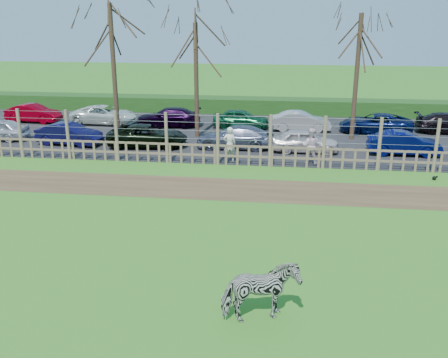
# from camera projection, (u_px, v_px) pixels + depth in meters

# --- Properties ---
(ground) EXTENTS (120.00, 120.00, 0.00)m
(ground) POSITION_uv_depth(u_px,v_px,m) (185.00, 232.00, 16.61)
(ground) COLOR #5CA62F
(ground) RESTS_ON ground
(dirt_strip) EXTENTS (34.00, 2.80, 0.01)m
(dirt_strip) POSITION_uv_depth(u_px,v_px,m) (206.00, 188.00, 20.85)
(dirt_strip) COLOR brown
(dirt_strip) RESTS_ON ground
(asphalt) EXTENTS (44.00, 13.00, 0.04)m
(asphalt) POSITION_uv_depth(u_px,v_px,m) (233.00, 134.00, 30.27)
(asphalt) COLOR #232326
(asphalt) RESTS_ON ground
(hedge) EXTENTS (46.00, 2.00, 1.10)m
(hedge) POSITION_uv_depth(u_px,v_px,m) (243.00, 105.00, 36.70)
(hedge) COLOR #1E4716
(hedge) RESTS_ON ground
(fence) EXTENTS (30.16, 0.16, 2.50)m
(fence) POSITION_uv_depth(u_px,v_px,m) (218.00, 148.00, 23.90)
(fence) COLOR brown
(fence) RESTS_ON ground
(tree_left) EXTENTS (4.80, 4.80, 7.88)m
(tree_left) POSITION_uv_depth(u_px,v_px,m) (112.00, 39.00, 27.41)
(tree_left) COLOR #3D2B1E
(tree_left) RESTS_ON ground
(tree_mid) EXTENTS (4.80, 4.80, 6.83)m
(tree_mid) POSITION_uv_depth(u_px,v_px,m) (196.00, 53.00, 28.05)
(tree_mid) COLOR #3D2B1E
(tree_mid) RESTS_ON ground
(tree_right) EXTENTS (4.80, 4.80, 7.35)m
(tree_right) POSITION_uv_depth(u_px,v_px,m) (359.00, 47.00, 27.32)
(tree_right) COLOR #3D2B1E
(tree_right) RESTS_ON ground
(zebra) EXTENTS (1.96, 1.41, 1.51)m
(zebra) POSITION_uv_depth(u_px,v_px,m) (260.00, 292.00, 11.60)
(zebra) COLOR gray
(zebra) RESTS_ON ground
(visitor_a) EXTENTS (0.71, 0.55, 1.72)m
(visitor_a) POSITION_uv_depth(u_px,v_px,m) (230.00, 144.00, 24.25)
(visitor_a) COLOR beige
(visitor_a) RESTS_ON asphalt
(visitor_b) EXTENTS (0.95, 0.80, 1.72)m
(visitor_b) POSITION_uv_depth(u_px,v_px,m) (310.00, 146.00, 23.96)
(visitor_b) COLOR silver
(visitor_b) RESTS_ON asphalt
(crow) EXTENTS (0.24, 0.18, 0.19)m
(crow) POSITION_uv_depth(u_px,v_px,m) (434.00, 178.00, 21.86)
(crow) COLOR black
(crow) RESTS_ON ground
(car_1) EXTENTS (3.78, 1.73, 1.20)m
(car_1) POSITION_uv_depth(u_px,v_px,m) (69.00, 134.00, 27.52)
(car_1) COLOR #0F0E41
(car_1) RESTS_ON asphalt
(car_2) EXTENTS (4.50, 2.41, 1.20)m
(car_2) POSITION_uv_depth(u_px,v_px,m) (148.00, 136.00, 27.13)
(car_2) COLOR black
(car_2) RESTS_ON asphalt
(car_3) EXTENTS (4.14, 1.70, 1.20)m
(car_3) POSITION_uv_depth(u_px,v_px,m) (235.00, 137.00, 26.83)
(car_3) COLOR #515870
(car_3) RESTS_ON asphalt
(car_4) EXTENTS (3.56, 1.51, 1.20)m
(car_4) POSITION_uv_depth(u_px,v_px,m) (305.00, 141.00, 26.03)
(car_4) COLOR silver
(car_4) RESTS_ON asphalt
(car_5) EXTENTS (3.66, 1.32, 1.20)m
(car_5) POSITION_uv_depth(u_px,v_px,m) (404.00, 143.00, 25.53)
(car_5) COLOR #060D4C
(car_5) RESTS_ON asphalt
(car_7) EXTENTS (3.73, 1.55, 1.20)m
(car_7) POSITION_uv_depth(u_px,v_px,m) (33.00, 113.00, 33.34)
(car_7) COLOR #920011
(car_7) RESTS_ON asphalt
(car_8) EXTENTS (4.40, 2.18, 1.20)m
(car_8) POSITION_uv_depth(u_px,v_px,m) (104.00, 115.00, 32.81)
(car_8) COLOR white
(car_8) RESTS_ON asphalt
(car_9) EXTENTS (4.19, 1.83, 1.20)m
(car_9) POSITION_uv_depth(u_px,v_px,m) (168.00, 117.00, 32.04)
(car_9) COLOR black
(car_9) RESTS_ON asphalt
(car_10) EXTENTS (3.59, 1.61, 1.20)m
(car_10) POSITION_uv_depth(u_px,v_px,m) (241.00, 119.00, 31.57)
(car_10) COLOR #0D4F2B
(car_10) RESTS_ON asphalt
(car_11) EXTENTS (3.70, 1.44, 1.20)m
(car_11) POSITION_uv_depth(u_px,v_px,m) (301.00, 121.00, 30.84)
(car_11) COLOR #BCBAB7
(car_11) RESTS_ON asphalt
(car_12) EXTENTS (4.50, 2.43, 1.20)m
(car_12) POSITION_uv_depth(u_px,v_px,m) (376.00, 123.00, 30.18)
(car_12) COLOR #07103C
(car_12) RESTS_ON asphalt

